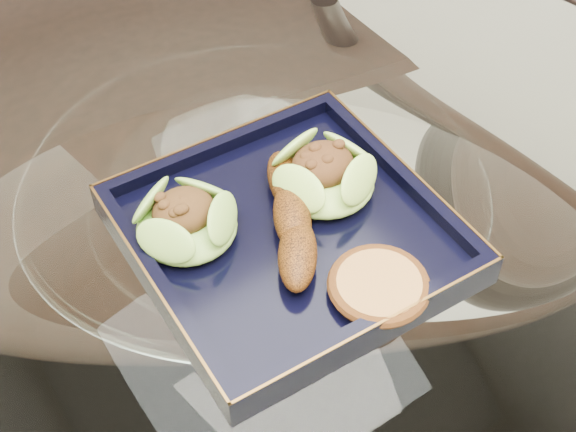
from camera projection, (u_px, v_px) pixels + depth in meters
dining_table at (260, 320)px, 0.88m from camera, size 1.13×1.13×0.77m
dining_chair at (132, 52)px, 1.23m from camera, size 0.49×0.49×1.06m
navy_plate at (288, 238)px, 0.74m from camera, size 0.28×0.28×0.02m
lettuce_wrap_left at (186, 222)px, 0.71m from camera, size 0.11×0.11×0.03m
lettuce_wrap_right at (324, 177)px, 0.75m from camera, size 0.10×0.10×0.03m
roasted_plantain at (292, 217)px, 0.72m from camera, size 0.11×0.16×0.03m
crumb_patty at (379, 287)px, 0.68m from camera, size 0.08×0.08×0.01m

